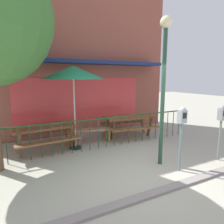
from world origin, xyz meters
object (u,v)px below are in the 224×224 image
patio_umbrella (73,73)px  street_lamp (164,70)px  parking_meter_near (182,122)px  picnic_table_left (45,131)px  picnic_table_right (129,121)px  patio_bench (92,133)px  parking_meter_far (222,118)px

patio_umbrella → street_lamp: size_ratio=0.71×
patio_umbrella → parking_meter_near: 3.33m
picnic_table_left → parking_meter_near: size_ratio=1.22×
picnic_table_right → patio_bench: 1.52m
picnic_table_left → picnic_table_right: (3.03, 0.11, 0.00)m
picnic_table_right → patio_bench: (-1.49, -0.02, -0.26)m
picnic_table_left → patio_bench: size_ratio=1.32×
street_lamp → parking_meter_near: bearing=-72.5°
parking_meter_far → street_lamp: (-1.56, 0.52, 1.22)m
patio_bench → parking_meter_near: (1.10, -2.90, 0.85)m
picnic_table_left → parking_meter_near: 3.90m
picnic_table_right → patio_umbrella: 2.79m
patio_bench → parking_meter_near: 3.21m
picnic_table_right → picnic_table_left: bearing=-177.9°
parking_meter_far → street_lamp: street_lamp is taller
picnic_table_right → patio_umbrella: size_ratio=0.76×
parking_meter_far → parking_meter_near: bearing=179.4°
picnic_table_right → street_lamp: street_lamp is taller
patio_bench → street_lamp: size_ratio=0.40×
street_lamp → picnic_table_right: bearing=77.2°
picnic_table_left → picnic_table_right: bearing=2.1°
patio_bench → parking_meter_far: 3.93m
picnic_table_right → street_lamp: (-0.55, -2.42, 1.77)m
parking_meter_near → street_lamp: (-0.16, 0.50, 1.18)m
parking_meter_far → street_lamp: 2.05m
parking_meter_near → parking_meter_far: parking_meter_near is taller
picnic_table_right → parking_meter_near: bearing=-97.6°
patio_umbrella → parking_meter_near: (1.77, -2.58, -1.14)m
parking_meter_near → parking_meter_far: 1.41m
patio_bench → parking_meter_far: parking_meter_far is taller
picnic_table_left → parking_meter_far: bearing=-34.9°
street_lamp → picnic_table_left: bearing=137.1°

